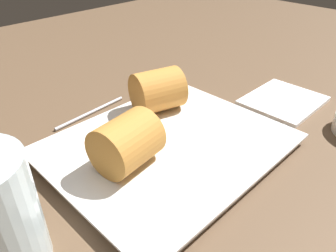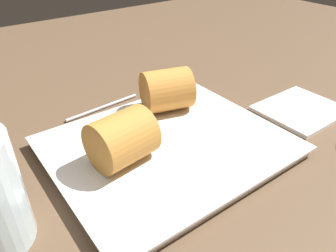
% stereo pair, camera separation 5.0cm
% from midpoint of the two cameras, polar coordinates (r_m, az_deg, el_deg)
% --- Properties ---
extents(table_surface, '(1.80, 1.40, 0.02)m').
position_cam_midpoint_polar(table_surface, '(0.45, 4.40, -3.13)').
color(table_surface, brown).
rests_on(table_surface, ground).
extents(serving_plate, '(0.28, 0.23, 0.01)m').
position_cam_midpoint_polar(serving_plate, '(0.41, 3.49, -3.80)').
color(serving_plate, white).
rests_on(serving_plate, table_surface).
extents(roll_front_left, '(0.08, 0.07, 0.06)m').
position_cam_midpoint_polar(roll_front_left, '(0.36, -3.58, -2.10)').
color(roll_front_left, '#C68438').
rests_on(roll_front_left, serving_plate).
extents(roll_front_right, '(0.08, 0.08, 0.06)m').
position_cam_midpoint_polar(roll_front_right, '(0.47, 3.42, 6.26)').
color(roll_front_right, '#C68438').
rests_on(roll_front_right, serving_plate).
extents(spoon, '(0.20, 0.03, 0.01)m').
position_cam_midpoint_polar(spoon, '(0.56, -1.02, 6.30)').
color(spoon, '#B2B2B7').
rests_on(spoon, table_surface).
extents(napkin, '(0.12, 0.10, 0.01)m').
position_cam_midpoint_polar(napkin, '(0.55, 24.57, 2.52)').
color(napkin, white).
rests_on(napkin, table_surface).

